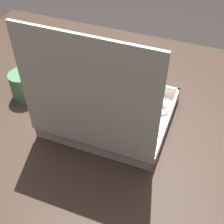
{
  "coord_description": "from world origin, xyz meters",
  "views": [
    {
      "loc": [
        -0.28,
        0.65,
        1.35
      ],
      "look_at": [
        -0.04,
        0.03,
        0.72
      ],
      "focal_mm": 50.0,
      "sensor_mm": 36.0,
      "label": 1
    }
  ],
  "objects": [
    {
      "name": "donut_box",
      "position": [
        -0.04,
        0.09,
        0.78
      ],
      "size": [
        0.33,
        0.31,
        0.35
      ],
      "color": "silver",
      "rests_on": "dining_table"
    },
    {
      "name": "dining_table",
      "position": [
        0.0,
        0.0,
        0.62
      ],
      "size": [
        1.28,
        0.92,
        0.7
      ],
      "color": "#38281E",
      "rests_on": "ground_plane"
    },
    {
      "name": "coffee_mug",
      "position": [
        0.25,
        0.04,
        0.75
      ],
      "size": [
        0.08,
        0.08,
        0.09
      ],
      "color": "#4C8456",
      "rests_on": "dining_table"
    },
    {
      "name": "ground_plane",
      "position": [
        0.0,
        0.0,
        0.0
      ],
      "size": [
        8.0,
        8.0,
        0.0
      ],
      "primitive_type": "plane",
      "color": "#2D2826"
    }
  ]
}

